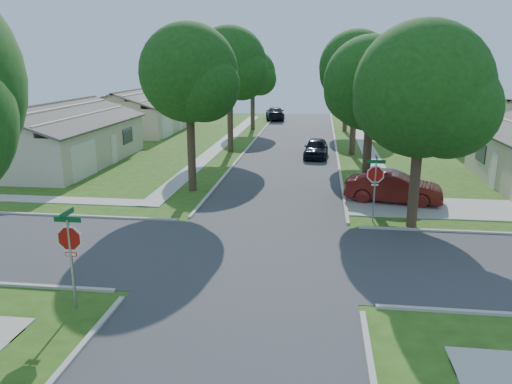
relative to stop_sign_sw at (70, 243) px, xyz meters
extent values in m
plane|color=#2F4D15|center=(4.70, 4.70, -2.03)|extent=(100.00, 100.00, 0.00)
cube|color=#333335|center=(4.70, 4.70, -2.03)|extent=(7.00, 100.00, 0.02)
cube|color=#9E9B91|center=(10.80, 30.70, -2.01)|extent=(1.20, 40.00, 0.04)
cube|color=#9E9B91|center=(-1.40, 30.70, -2.01)|extent=(1.20, 40.00, 0.04)
cube|color=#9E9B91|center=(12.60, 11.80, -2.01)|extent=(8.80, 3.60, 0.05)
cube|color=gray|center=(0.00, 0.00, -0.68)|extent=(0.06, 0.06, 2.70)
cylinder|color=white|center=(0.00, 0.00, 0.12)|extent=(1.05, 0.02, 1.05)
cylinder|color=#AB0E0B|center=(0.00, 0.00, 0.12)|extent=(0.90, 0.03, 0.90)
cube|color=#AB0E0B|center=(0.00, 0.00, -0.35)|extent=(0.34, 0.03, 0.12)
cube|color=white|center=(0.00, 0.00, -0.35)|extent=(0.30, 0.03, 0.08)
cube|color=#0C5426|center=(0.00, 0.00, 0.69)|extent=(0.80, 0.02, 0.16)
cube|color=#0C5426|center=(0.00, 0.00, 0.87)|extent=(0.02, 0.80, 0.16)
cube|color=gray|center=(9.40, 9.40, -0.68)|extent=(0.06, 0.06, 2.70)
cylinder|color=white|center=(9.40, 9.40, 0.12)|extent=(1.05, 0.02, 1.05)
cylinder|color=#AB0E0B|center=(9.40, 9.40, 0.12)|extent=(0.90, 0.03, 0.90)
cube|color=#AB0E0B|center=(9.40, 9.40, -0.35)|extent=(0.34, 0.03, 0.12)
cube|color=white|center=(9.40, 9.40, -0.35)|extent=(0.30, 0.03, 0.08)
cube|color=#0C5426|center=(9.40, 9.40, 0.69)|extent=(0.80, 0.02, 0.16)
cube|color=#0C5426|center=(9.40, 9.40, 0.87)|extent=(0.02, 0.80, 0.16)
cylinder|color=#38281C|center=(9.40, 13.70, -0.05)|extent=(0.44, 0.44, 3.95)
sphere|color=#153D0F|center=(9.40, 13.70, 3.85)|extent=(4.80, 4.80, 4.80)
sphere|color=#153D0F|center=(10.24, 13.22, 3.25)|extent=(3.46, 3.46, 3.46)
sphere|color=#153D0F|center=(8.68, 14.30, 3.37)|extent=(3.26, 3.26, 3.26)
cylinder|color=#38281C|center=(9.40, 25.70, 0.12)|extent=(0.44, 0.44, 4.30)
sphere|color=#153D0F|center=(9.40, 25.70, 4.48)|extent=(5.40, 5.40, 5.40)
sphere|color=#153D0F|center=(10.35, 25.16, 3.81)|extent=(3.89, 3.89, 3.89)
sphere|color=#153D0F|center=(8.59, 26.38, 3.94)|extent=(3.67, 3.67, 3.67)
cylinder|color=#38281C|center=(9.40, 38.70, 0.07)|extent=(0.44, 0.44, 4.20)
sphere|color=#153D0F|center=(9.40, 38.70, 4.19)|extent=(5.00, 5.00, 5.00)
sphere|color=#153D0F|center=(10.28, 38.20, 3.57)|extent=(3.60, 3.60, 3.60)
sphere|color=#153D0F|center=(8.65, 39.33, 3.69)|extent=(3.40, 3.40, 3.40)
cylinder|color=#38281C|center=(0.00, 13.70, 0.09)|extent=(0.44, 0.44, 4.25)
sphere|color=#153D0F|center=(0.00, 13.70, 4.34)|extent=(5.20, 5.20, 5.20)
sphere|color=#153D0F|center=(0.91, 13.18, 3.69)|extent=(3.74, 3.74, 3.74)
sphere|color=#153D0F|center=(-0.78, 14.35, 3.82)|extent=(3.54, 3.54, 3.54)
cylinder|color=#38281C|center=(0.00, 25.70, 0.19)|extent=(0.44, 0.44, 4.44)
sphere|color=#153D0F|center=(0.00, 25.70, 4.73)|extent=(5.60, 5.60, 5.60)
sphere|color=#153D0F|center=(0.98, 25.14, 4.03)|extent=(4.03, 4.03, 4.03)
sphere|color=#153D0F|center=(-0.84, 26.40, 4.17)|extent=(3.81, 3.81, 3.81)
cylinder|color=#38281C|center=(0.00, 38.70, -0.08)|extent=(0.44, 0.44, 3.90)
sphere|color=#153D0F|center=(0.00, 38.70, 3.70)|extent=(4.60, 4.60, 4.60)
sphere|color=#153D0F|center=(0.80, 38.24, 3.13)|extent=(3.31, 3.31, 3.31)
sphere|color=#153D0F|center=(-0.69, 39.28, 3.24)|extent=(3.13, 3.13, 3.13)
cylinder|color=#38281C|center=(11.00, 8.90, -0.26)|extent=(0.44, 0.44, 3.54)
sphere|color=#153D0F|center=(11.00, 8.90, 3.83)|extent=(5.60, 5.60, 5.60)
sphere|color=#153D0F|center=(11.98, 8.34, 3.13)|extent=(4.03, 4.03, 4.03)
sphere|color=#153D0F|center=(10.16, 9.60, 3.27)|extent=(3.81, 3.81, 3.81)
cube|color=silver|center=(16.67, 16.35, -1.03)|extent=(0.06, 0.90, 2.00)
cube|color=#1E2633|center=(16.67, 18.95, -0.48)|extent=(0.06, 1.80, 1.10)
cube|color=#BDB095|center=(20.70, 33.70, -0.63)|extent=(8.00, 13.00, 2.80)
cube|color=#4D4642|center=(22.70, 33.70, 1.42)|extent=(4.42, 13.60, 1.56)
cube|color=#4D4642|center=(18.70, 33.70, 1.42)|extent=(4.42, 13.60, 1.56)
cube|color=silver|center=(16.67, 29.80, -0.93)|extent=(0.06, 3.20, 2.20)
cube|color=silver|center=(16.67, 34.35, -1.03)|extent=(0.06, 0.90, 2.00)
cube|color=#1E2633|center=(16.67, 36.95, -0.48)|extent=(0.06, 1.80, 1.10)
cube|color=#BDB095|center=(-11.30, 19.70, -0.63)|extent=(8.00, 13.00, 2.80)
cube|color=#4D4642|center=(-9.30, 19.70, 1.42)|extent=(4.42, 13.60, 1.56)
cube|color=#4D4642|center=(-13.30, 19.70, 1.42)|extent=(4.42, 13.60, 1.56)
cube|color=silver|center=(-7.27, 15.80, -0.93)|extent=(0.06, 3.20, 2.20)
cube|color=silver|center=(-7.27, 20.35, -1.03)|extent=(0.06, 0.90, 2.00)
cube|color=#1E2633|center=(-7.27, 22.95, -0.48)|extent=(0.06, 1.80, 1.10)
cube|color=#BDB095|center=(-11.30, 36.70, -0.63)|extent=(8.00, 13.00, 2.80)
cube|color=#4D4642|center=(-9.30, 36.70, 1.42)|extent=(4.42, 13.60, 1.56)
cube|color=#4D4642|center=(-13.30, 36.70, 1.42)|extent=(4.42, 13.60, 1.56)
cube|color=silver|center=(-7.27, 32.80, -0.93)|extent=(0.06, 3.20, 2.20)
cube|color=silver|center=(-7.27, 37.35, -1.03)|extent=(0.06, 0.90, 2.00)
cube|color=#1E2633|center=(-7.27, 39.95, -0.48)|extent=(0.06, 1.80, 1.10)
imported|color=#571412|center=(10.70, 12.66, -1.24)|extent=(4.99, 2.50, 1.57)
imported|color=black|center=(6.68, 24.26, -1.32)|extent=(1.90, 4.24, 1.42)
imported|color=black|center=(1.50, 47.72, -1.27)|extent=(2.81, 5.45, 1.51)
camera|label=1|loc=(6.90, -12.45, 5.00)|focal=35.00mm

